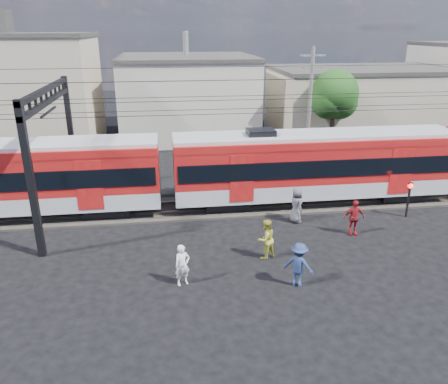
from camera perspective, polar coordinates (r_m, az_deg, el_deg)
The scene contains 17 objects.
ground at distance 18.28m, azimuth 6.95°, elevation -11.40°, with size 120.00×120.00×0.00m, color black.
track_bed at distance 25.22m, azimuth 2.46°, elevation -1.73°, with size 70.00×3.40×0.12m, color #2D2823.
rail_near at distance 24.49m, azimuth 2.77°, elevation -2.13°, with size 70.00×0.12×0.12m, color #59544C.
rail_far at distance 25.86m, azimuth 2.17°, elevation -0.86°, with size 70.00×0.12×0.12m, color #59544C.
commuter_train at distance 25.54m, azimuth 12.21°, elevation 3.68°, with size 50.30×3.08×4.17m.
catenary at distance 23.79m, azimuth -18.57°, elevation 8.64°, with size 70.00×9.30×7.52m.
building_west at distance 41.28m, azimuth -26.34°, elevation 11.61°, with size 14.28×10.20×9.30m.
building_midwest at distance 42.42m, azimuth -4.83°, elevation 12.44°, with size 12.24×12.24×7.30m.
building_mideast at distance 43.49m, azimuth 17.42°, elevation 11.13°, with size 16.32×10.20×6.30m.
utility_pole_mid at distance 32.05m, azimuth 11.13°, elevation 11.07°, with size 1.80×0.24×8.50m.
tree_near at distance 36.00m, azimuth 14.48°, elevation 12.04°, with size 3.82×3.64×6.72m.
pedestrian_a at distance 17.57m, azimuth -5.46°, elevation -9.48°, with size 0.63×0.41×1.72m, color white.
pedestrian_b at distance 19.46m, azimuth 5.49°, elevation -6.13°, with size 0.89×0.69×1.83m, color gold.
pedestrian_c at distance 17.63m, azimuth 9.73°, elevation -9.35°, with size 1.20×0.69×1.85m, color navy.
pedestrian_d at distance 22.41m, azimuth 16.59°, elevation -3.21°, with size 1.07×0.45×1.83m, color maroon.
pedestrian_e at distance 23.18m, azimuth 9.43°, elevation -1.71°, with size 0.92×0.60×1.89m, color #505055.
crossing_signal at distance 25.35m, azimuth 23.05°, elevation -0.16°, with size 0.29×0.29×1.97m.
Camera 1 is at (-4.24, -14.94, 9.65)m, focal length 35.00 mm.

